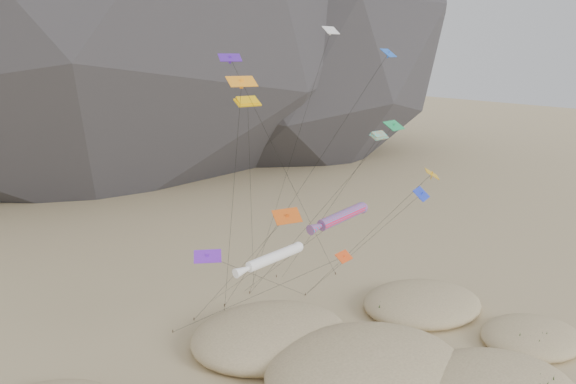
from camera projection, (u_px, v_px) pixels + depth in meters
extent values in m
ellipsoid|color=black|center=(282.00, 11.00, 152.34)|extent=(130.55, 126.41, 100.00)
ellipsoid|color=#CCB789|center=(366.00, 371.00, 46.17)|extent=(17.51, 14.88, 4.23)
ellipsoid|color=#CCB789|center=(531.00, 337.00, 52.67)|extent=(10.04, 8.54, 2.19)
ellipsoid|color=#CCB789|center=(270.00, 335.00, 52.40)|extent=(15.12, 12.85, 3.53)
ellipsoid|color=#CCB789|center=(422.00, 303.00, 59.59)|extent=(13.19, 11.21, 2.72)
ellipsoid|color=black|center=(373.00, 359.00, 47.65)|extent=(3.50, 2.99, 1.05)
ellipsoid|color=black|center=(391.00, 343.00, 50.47)|extent=(2.62, 2.24, 0.79)
ellipsoid|color=black|center=(371.00, 384.00, 44.32)|extent=(2.90, 2.48, 0.87)
ellipsoid|color=black|center=(531.00, 342.00, 51.53)|extent=(2.69, 2.30, 0.81)
ellipsoid|color=black|center=(274.00, 326.00, 53.63)|extent=(3.19, 2.73, 0.96)
ellipsoid|color=black|center=(279.00, 338.00, 51.66)|extent=(2.56, 2.19, 0.77)
ellipsoid|color=black|center=(409.00, 302.00, 59.76)|extent=(2.20, 1.89, 0.66)
ellipsoid|color=black|center=(386.00, 310.00, 58.05)|extent=(2.38, 2.03, 0.71)
cylinder|color=#3F2D1E|center=(223.00, 323.00, 56.15)|extent=(0.08, 0.08, 0.30)
cylinder|color=#3F2D1E|center=(224.00, 305.00, 60.15)|extent=(0.08, 0.08, 0.30)
cylinder|color=#3F2D1E|center=(250.00, 293.00, 63.35)|extent=(0.08, 0.08, 0.30)
cylinder|color=#3F2D1E|center=(276.00, 276.00, 68.13)|extent=(0.08, 0.08, 0.30)
cylinder|color=#3F2D1E|center=(305.00, 294.00, 62.96)|extent=(0.08, 0.08, 0.30)
cylinder|color=#3F2D1E|center=(194.00, 319.00, 57.00)|extent=(0.08, 0.08, 0.30)
cylinder|color=#3F2D1E|center=(336.00, 273.00, 68.93)|extent=(0.08, 0.08, 0.30)
cylinder|color=#3F2D1E|center=(173.00, 331.00, 54.48)|extent=(0.08, 0.08, 0.30)
cylinder|color=#FF1A4E|center=(342.00, 216.00, 48.17)|extent=(5.53, 2.20, 1.54)
sphere|color=#FF1A4E|center=(362.00, 208.00, 49.94)|extent=(1.03, 1.03, 1.03)
cone|color=#FF1A4E|center=(319.00, 226.00, 46.23)|extent=(2.37, 1.37, 1.11)
cylinder|color=black|center=(287.00, 259.00, 56.15)|extent=(1.46, 16.41, 12.80)
cylinder|color=white|center=(274.00, 257.00, 42.96)|extent=(5.15, 1.86, 1.16)
sphere|color=white|center=(298.00, 247.00, 44.59)|extent=(0.85, 0.85, 0.85)
cone|color=white|center=(246.00, 269.00, 41.18)|extent=(2.17, 1.14, 0.87)
cylinder|color=black|center=(238.00, 283.00, 52.28)|extent=(2.24, 17.89, 11.20)
cube|color=#DBA30B|center=(248.00, 102.00, 49.71)|extent=(2.55, 1.31, 0.73)
cube|color=#DBA30B|center=(248.00, 100.00, 49.67)|extent=(2.15, 1.04, 0.71)
cylinder|color=black|center=(251.00, 207.00, 57.44)|extent=(5.11, 9.26, 22.18)
cube|color=#E65A18|center=(379.00, 136.00, 48.92)|extent=(2.05, 1.29, 0.55)
cube|color=#E65A18|center=(379.00, 134.00, 48.88)|extent=(1.73, 1.05, 0.54)
cylinder|color=black|center=(323.00, 218.00, 58.65)|extent=(0.52, 17.60, 19.37)
cube|color=#491BA1|center=(230.00, 58.00, 43.55)|extent=(1.90, 1.28, 0.62)
cube|color=#491BA1|center=(230.00, 60.00, 43.58)|extent=(0.24, 0.21, 0.61)
cylinder|color=black|center=(295.00, 190.00, 56.25)|extent=(19.13, 11.70, 26.01)
cube|color=#DA990B|center=(432.00, 174.00, 52.45)|extent=(2.31, 2.45, 0.72)
cube|color=#DA990B|center=(432.00, 175.00, 52.49)|extent=(0.30, 0.31, 0.76)
cylinder|color=black|center=(363.00, 240.00, 57.72)|extent=(6.25, 12.04, 15.41)
cube|color=silver|center=(331.00, 30.00, 50.97)|extent=(1.84, 1.25, 0.71)
cube|color=silver|center=(331.00, 32.00, 51.00)|extent=(0.26, 0.29, 0.57)
cylinder|color=black|center=(286.00, 176.00, 57.17)|extent=(4.09, 9.31, 28.40)
cube|color=#E94A15|center=(344.00, 257.00, 48.74)|extent=(1.90, 1.42, 0.70)
cube|color=#E94A15|center=(344.00, 258.00, 48.77)|extent=(0.27, 0.29, 0.58)
cylinder|color=black|center=(254.00, 296.00, 51.62)|extent=(11.90, 11.48, 9.17)
cube|color=#17954E|center=(394.00, 125.00, 54.02)|extent=(2.59, 1.94, 0.82)
cube|color=#17954E|center=(394.00, 127.00, 54.06)|extent=(0.34, 0.30, 0.80)
cylinder|color=black|center=(316.00, 216.00, 58.70)|extent=(10.03, 11.70, 19.62)
cube|color=orange|center=(242.00, 81.00, 41.60)|extent=(2.25, 1.31, 0.76)
cube|color=orange|center=(242.00, 83.00, 41.64)|extent=(0.27, 0.21, 0.75)
cylinder|color=black|center=(231.00, 221.00, 48.89)|extent=(2.11, 9.39, 24.29)
cube|color=#6B22C6|center=(208.00, 256.00, 44.90)|extent=(2.48, 1.96, 0.74)
cube|color=#6B22C6|center=(208.00, 258.00, 44.94)|extent=(0.31, 0.27, 0.76)
cylinder|color=black|center=(265.00, 279.00, 53.94)|extent=(15.49, 9.47, 10.53)
cube|color=#CE5113|center=(287.00, 216.00, 43.13)|extent=(2.27, 1.19, 0.96)
cube|color=#CE5113|center=(287.00, 218.00, 43.16)|extent=(0.29, 0.35, 0.73)
cylinder|color=black|center=(234.00, 275.00, 50.08)|extent=(2.58, 14.23, 14.14)
cube|color=#1A33DD|center=(421.00, 194.00, 53.39)|extent=(2.57, 2.12, 1.00)
cube|color=#1A33DD|center=(421.00, 195.00, 53.43)|extent=(0.41, 0.43, 0.77)
cylinder|color=black|center=(359.00, 249.00, 58.19)|extent=(5.84, 11.25, 13.35)
cube|color=blue|center=(389.00, 53.00, 51.79)|extent=(2.16, 1.77, 0.77)
cube|color=blue|center=(388.00, 55.00, 51.83)|extent=(0.32, 0.32, 0.66)
cylinder|color=black|center=(300.00, 189.00, 55.98)|extent=(12.73, 10.23, 26.41)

